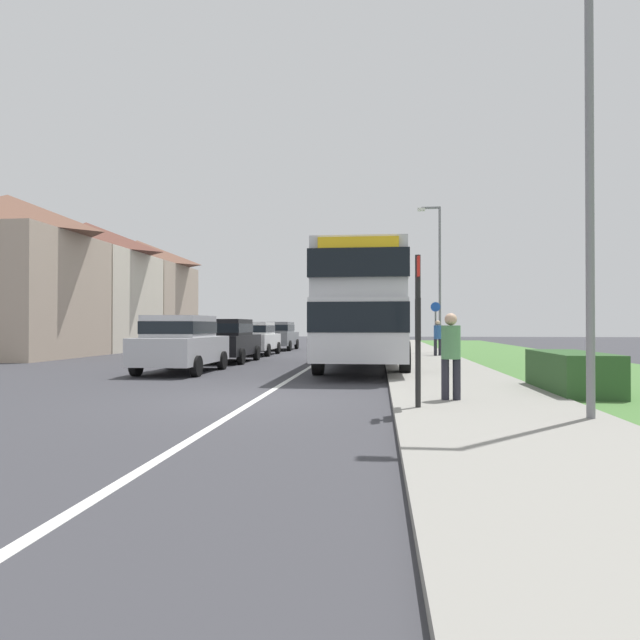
# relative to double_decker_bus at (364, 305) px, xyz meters

# --- Properties ---
(ground_plane) EXTENTS (120.00, 120.00, 0.00)m
(ground_plane) POSITION_rel_double_decker_bus_xyz_m (-1.86, -8.24, -2.14)
(ground_plane) COLOR #38383D
(lane_marking_centre) EXTENTS (0.14, 60.00, 0.01)m
(lane_marking_centre) POSITION_rel_double_decker_bus_xyz_m (-1.86, -0.24, -2.14)
(lane_marking_centre) COLOR silver
(lane_marking_centre) RESTS_ON ground_plane
(pavement_near_side) EXTENTS (3.20, 68.00, 0.12)m
(pavement_near_side) POSITION_rel_double_decker_bus_xyz_m (2.34, -2.24, -2.08)
(pavement_near_side) COLOR gray
(pavement_near_side) RESTS_ON ground_plane
(grass_verge_seaward) EXTENTS (6.00, 68.00, 0.08)m
(grass_verge_seaward) POSITION_rel_double_decker_bus_xyz_m (6.64, -2.24, -2.10)
(grass_verge_seaward) COLOR #477538
(grass_verge_seaward) RESTS_ON ground_plane
(roadside_hedge) EXTENTS (1.10, 2.79, 0.90)m
(roadside_hedge) POSITION_rel_double_decker_bus_xyz_m (4.44, -7.04, -1.69)
(roadside_hedge) COLOR #2D5128
(roadside_hedge) RESTS_ON ground_plane
(double_decker_bus) EXTENTS (2.80, 10.77, 3.70)m
(double_decker_bus) POSITION_rel_double_decker_bus_xyz_m (0.00, 0.00, 0.00)
(double_decker_bus) COLOR #BCBCC1
(double_decker_bus) RESTS_ON ground_plane
(parked_car_silver) EXTENTS (1.97, 4.08, 1.74)m
(parked_car_silver) POSITION_rel_double_decker_bus_xyz_m (-5.49, -2.67, -1.19)
(parked_car_silver) COLOR #B7B7BC
(parked_car_silver) RESTS_ON ground_plane
(parked_car_black) EXTENTS (1.92, 4.09, 1.69)m
(parked_car_black) POSITION_rel_double_decker_bus_xyz_m (-5.40, 2.10, -1.22)
(parked_car_black) COLOR black
(parked_car_black) RESTS_ON ground_plane
(parked_car_white) EXTENTS (1.92, 4.09, 1.61)m
(parked_car_white) POSITION_rel_double_decker_bus_xyz_m (-5.49, 7.30, -1.25)
(parked_car_white) COLOR silver
(parked_car_white) RESTS_ON ground_plane
(parked_car_grey) EXTENTS (1.95, 4.41, 1.65)m
(parked_car_grey) POSITION_rel_double_decker_bus_xyz_m (-5.39, 12.86, -1.23)
(parked_car_grey) COLOR slate
(parked_car_grey) RESTS_ON ground_plane
(pedestrian_at_stop) EXTENTS (0.34, 0.34, 1.67)m
(pedestrian_at_stop) POSITION_rel_double_decker_bus_xyz_m (1.79, -8.78, -1.17)
(pedestrian_at_stop) COLOR #23232D
(pedestrian_at_stop) RESTS_ON ground_plane
(pedestrian_walking_away) EXTENTS (0.34, 0.34, 1.67)m
(pedestrian_walking_away) POSITION_rel_double_decker_bus_xyz_m (3.10, 5.65, -1.17)
(pedestrian_walking_away) COLOR #23232D
(pedestrian_walking_away) RESTS_ON ground_plane
(bus_stop_sign) EXTENTS (0.09, 0.52, 2.60)m
(bus_stop_sign) POSITION_rel_double_decker_bus_xyz_m (1.14, -9.72, -0.60)
(bus_stop_sign) COLOR black
(bus_stop_sign) RESTS_ON ground_plane
(cycle_route_sign) EXTENTS (0.44, 0.08, 2.52)m
(cycle_route_sign) POSITION_rel_double_decker_bus_xyz_m (3.10, 6.58, -0.71)
(cycle_route_sign) COLOR slate
(cycle_route_sign) RESTS_ON ground_plane
(street_lamp_near) EXTENTS (1.14, 0.20, 7.74)m
(street_lamp_near) POSITION_rel_double_decker_bus_xyz_m (3.43, -10.52, 2.28)
(street_lamp_near) COLOR slate
(street_lamp_near) RESTS_ON ground_plane
(street_lamp_mid) EXTENTS (1.14, 0.20, 7.34)m
(street_lamp_mid) POSITION_rel_double_decker_bus_xyz_m (3.41, 8.59, 2.07)
(street_lamp_mid) COLOR slate
(street_lamp_mid) RESTS_ON ground_plane
(house_terrace_far_side) EXTENTS (6.53, 19.62, 7.33)m
(house_terrace_far_side) POSITION_rel_double_decker_bus_xyz_m (-16.09, 10.57, 1.52)
(house_terrace_far_side) COLOR tan
(house_terrace_far_side) RESTS_ON ground_plane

